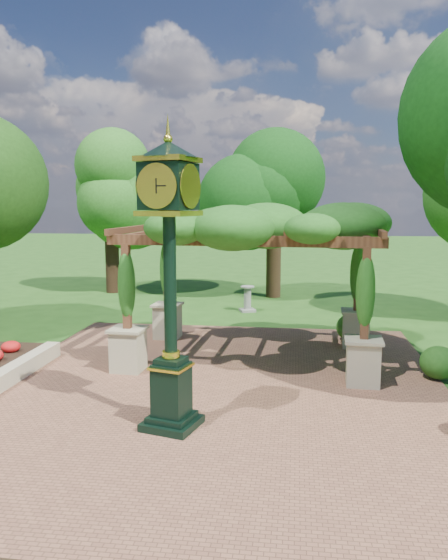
# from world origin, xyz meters

# --- Properties ---
(ground) EXTENTS (120.00, 120.00, 0.00)m
(ground) POSITION_xyz_m (0.00, 0.00, 0.00)
(ground) COLOR #1E4714
(ground) RESTS_ON ground
(brick_plaza) EXTENTS (10.00, 12.00, 0.04)m
(brick_plaza) POSITION_xyz_m (0.00, 1.00, 0.02)
(brick_plaza) COLOR brown
(brick_plaza) RESTS_ON ground
(border_wall) EXTENTS (0.35, 5.00, 0.40)m
(border_wall) POSITION_xyz_m (-4.60, 0.50, 0.20)
(border_wall) COLOR #C6B793
(border_wall) RESTS_ON ground
(pedestal_clock) EXTENTS (1.24, 1.24, 5.11)m
(pedestal_clock) POSITION_xyz_m (-0.46, -1.17, 3.06)
(pedestal_clock) COLOR black
(pedestal_clock) RESTS_ON brick_plaza
(pergola) EXTENTS (6.54, 4.32, 3.98)m
(pergola) POSITION_xyz_m (0.57, 3.46, 3.27)
(pergola) COLOR tan
(pergola) RESTS_ON brick_plaza
(sundial) EXTENTS (0.69, 0.69, 0.96)m
(sundial) POSITION_xyz_m (-0.07, 9.75, 0.42)
(sundial) COLOR gray
(sundial) RESTS_ON ground
(shrub_mid) EXTENTS (1.10, 1.10, 0.76)m
(shrub_mid) POSITION_xyz_m (4.96, 2.29, 0.42)
(shrub_mid) COLOR #214F16
(shrub_mid) RESTS_ON brick_plaza
(shrub_back) EXTENTS (0.91, 0.91, 0.78)m
(shrub_back) POSITION_xyz_m (3.33, 5.63, 0.43)
(shrub_back) COLOR #2A611C
(shrub_back) RESTS_ON brick_plaza
(tree_west_far) EXTENTS (3.86, 3.86, 6.99)m
(tree_west_far) POSITION_xyz_m (-6.55, 13.41, 4.80)
(tree_west_far) COLOR #301E12
(tree_west_far) RESTS_ON ground
(tree_north) EXTENTS (3.91, 3.91, 6.66)m
(tree_north) POSITION_xyz_m (0.75, 13.13, 4.56)
(tree_north) COLOR #352315
(tree_north) RESTS_ON ground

